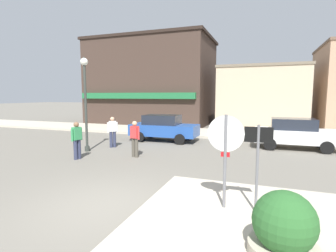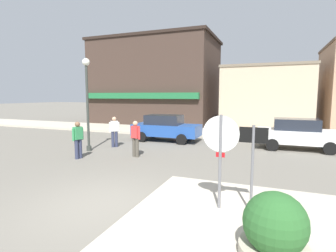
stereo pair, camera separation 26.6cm
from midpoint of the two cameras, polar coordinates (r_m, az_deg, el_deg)
name	(u,v)px [view 1 (the left image)]	position (r m, az deg, el deg)	size (l,w,h in m)	color
ground_plane	(107,206)	(7.00, -14.27, -16.44)	(160.00, 160.00, 0.00)	#6B665B
sidewalk_corner	(291,232)	(5.94, 23.96, -20.42)	(6.40, 4.80, 0.15)	#B7AD99
kerb_far	(209,133)	(18.73, 8.48, -1.54)	(80.00, 4.00, 0.15)	#B7AD99
stop_sign	(225,149)	(6.06, 11.15, -4.96)	(0.82, 0.07, 2.30)	slate
one_way_sign	(258,160)	(6.04, 17.71, -7.00)	(0.60, 0.06, 2.10)	slate
planter	(284,231)	(4.83, 22.36, -20.48)	(1.10, 1.10, 1.23)	#ADA38E
lamp_post	(85,91)	(13.29, -18.14, 7.35)	(0.36, 0.36, 4.54)	#333833
parked_car_nearest	(164,128)	(15.71, -1.42, -0.33)	(4.01, 1.89, 1.56)	#234C9E
parked_car_second	(295,133)	(14.82, 25.50, -1.41)	(4.01, 1.89, 1.56)	white
pedestrian_crossing_near	(77,139)	(11.87, -19.83, -2.73)	(0.30, 0.56, 1.61)	#2D334C
pedestrian_crossing_far	(113,131)	(14.07, -12.50, -1.07)	(0.48, 0.43, 1.61)	#2D334C
pedestrian_kerb_side	(135,138)	(11.67, -7.89, -2.55)	(0.55, 0.31, 1.61)	#4C473D
building_corner_shop	(152,82)	(25.94, -3.73, 9.48)	(11.49, 7.58, 8.00)	#3D2D26
building_storefront_left_near	(261,98)	(23.41, 19.35, 5.84)	(6.86, 5.83, 5.07)	tan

